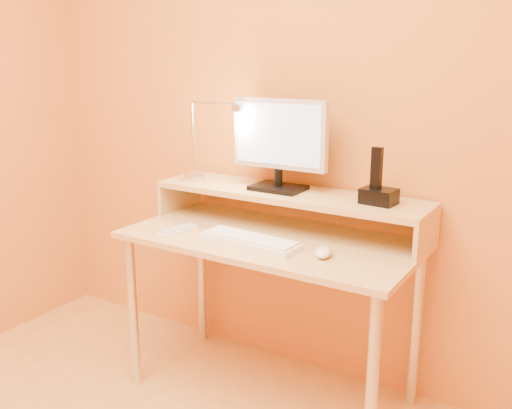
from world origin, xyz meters
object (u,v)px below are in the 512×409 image
Objects in this scene: monitor_panel at (280,134)px; mouse at (323,252)px; keyboard at (250,242)px; phone_dock at (379,196)px; lamp_base at (194,177)px; remote_control at (178,231)px.

mouse is (0.34, -0.27, -0.38)m from monitor_panel.
keyboard is 0.31m from mouse.
keyboard is 3.88× the size of mouse.
keyboard is (-0.41, -0.28, -0.18)m from phone_dock.
keyboard is at bearing -141.39° from phone_dock.
mouse is at bearing -108.30° from phone_dock.
lamp_base is 0.81m from mouse.
monitor_panel is at bearing 123.11° from mouse.
keyboard is 2.19× the size of remote_control.
monitor_panel is 2.28× the size of remote_control.
phone_dock is at bearing -2.21° from monitor_panel.
lamp_base is 0.24× the size of keyboard.
phone_dock is 1.23× the size of mouse.
mouse is (0.30, 0.02, 0.01)m from keyboard.
mouse is (-0.11, -0.26, -0.17)m from phone_dock.
monitor_panel is at bearing -176.38° from phone_dock.
phone_dock reaches higher than lamp_base.
monitor_panel is 4.28× the size of lamp_base.
phone_dock is 0.53m from keyboard.
monitor_panel reaches higher than remote_control.
phone_dock is (0.45, -0.01, -0.21)m from monitor_panel.
monitor_panel is 3.29× the size of phone_dock.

